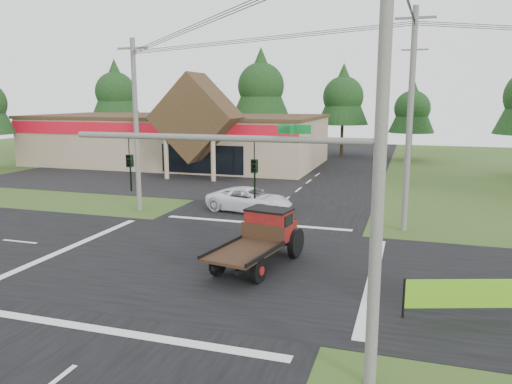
% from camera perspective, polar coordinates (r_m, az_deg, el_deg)
% --- Properties ---
extents(ground, '(120.00, 120.00, 0.00)m').
position_cam_1_polar(ground, '(21.93, -5.54, -7.92)').
color(ground, '#344A1A').
rests_on(ground, ground).
extents(road_ns, '(12.00, 120.00, 0.02)m').
position_cam_1_polar(road_ns, '(21.92, -5.54, -7.90)').
color(road_ns, black).
rests_on(road_ns, ground).
extents(road_ew, '(120.00, 12.00, 0.02)m').
position_cam_1_polar(road_ew, '(21.92, -5.54, -7.89)').
color(road_ew, black).
rests_on(road_ew, ground).
extents(parking_apron, '(28.00, 14.00, 0.02)m').
position_cam_1_polar(parking_apron, '(44.64, -12.66, 1.45)').
color(parking_apron, black).
rests_on(parking_apron, ground).
extents(cvs_building, '(30.40, 18.20, 9.19)m').
position_cam_1_polar(cvs_building, '(54.38, -8.78, 6.13)').
color(cvs_building, '#9D826A').
rests_on(cvs_building, ground).
extents(traffic_signal_mast, '(8.12, 0.24, 7.00)m').
position_cam_1_polar(traffic_signal_mast, '(12.12, 5.76, -1.52)').
color(traffic_signal_mast, '#595651').
rests_on(traffic_signal_mast, ground).
extents(utility_pole_nr, '(2.00, 0.30, 11.00)m').
position_cam_1_polar(utility_pole_nr, '(11.71, 13.98, 3.81)').
color(utility_pole_nr, '#595651').
rests_on(utility_pole_nr, ground).
extents(utility_pole_nw, '(2.00, 0.30, 10.50)m').
position_cam_1_polar(utility_pole_nw, '(31.61, -13.55, 7.51)').
color(utility_pole_nw, '#595651').
rests_on(utility_pole_nw, ground).
extents(utility_pole_ne, '(2.00, 0.30, 11.50)m').
position_cam_1_polar(utility_pole_ne, '(27.13, 17.16, 7.92)').
color(utility_pole_ne, '#595651').
rests_on(utility_pole_ne, ground).
extents(utility_pole_n, '(2.00, 0.30, 11.20)m').
position_cam_1_polar(utility_pole_n, '(41.13, 17.32, 8.48)').
color(utility_pole_n, '#595651').
rests_on(utility_pole_n, ground).
extents(tree_row_a, '(6.72, 6.72, 12.12)m').
position_cam_1_polar(tree_row_a, '(70.38, -15.78, 11.16)').
color(tree_row_a, '#332316').
rests_on(tree_row_a, ground).
extents(tree_row_b, '(5.60, 5.60, 10.10)m').
position_cam_1_polar(tree_row_b, '(67.29, -7.50, 10.36)').
color(tree_row_b, '#332316').
rests_on(tree_row_b, ground).
extents(tree_row_c, '(7.28, 7.28, 13.13)m').
position_cam_1_polar(tree_row_c, '(62.82, 0.57, 12.27)').
color(tree_row_c, '#332316').
rests_on(tree_row_c, ground).
extents(tree_row_d, '(6.16, 6.16, 11.11)m').
position_cam_1_polar(tree_row_d, '(61.66, 9.94, 10.90)').
color(tree_row_d, '#332316').
rests_on(tree_row_d, ground).
extents(tree_row_e, '(5.04, 5.04, 9.09)m').
position_cam_1_polar(tree_row_e, '(59.12, 17.44, 9.29)').
color(tree_row_e, '#332316').
rests_on(tree_row_e, ground).
extents(antique_flatbed_truck, '(3.10, 5.87, 2.33)m').
position_cam_1_polar(antique_flatbed_truck, '(20.81, 0.13, -5.53)').
color(antique_flatbed_truck, '#5E0E0D').
rests_on(antique_flatbed_truck, ground).
extents(roadside_banner, '(3.78, 1.33, 1.35)m').
position_cam_1_polar(roadside_banner, '(17.64, 22.62, -11.12)').
color(roadside_banner, '#5CA315').
rests_on(roadside_banner, ground).
extents(white_pickup, '(5.74, 3.39, 1.50)m').
position_cam_1_polar(white_pickup, '(31.05, -0.74, -0.89)').
color(white_pickup, white).
rests_on(white_pickup, ground).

